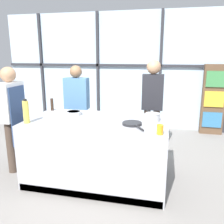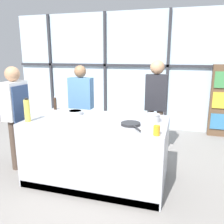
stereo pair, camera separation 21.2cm
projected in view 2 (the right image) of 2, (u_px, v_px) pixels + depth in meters
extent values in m
plane|color=gray|center=(98.00, 178.00, 3.54)|extent=(18.00, 18.00, 0.00)
cube|color=silver|center=(135.00, 71.00, 5.79)|extent=(6.40, 0.04, 2.80)
cube|color=#2D2D33|center=(135.00, 65.00, 5.71)|extent=(6.40, 0.06, 0.06)
cube|color=#2D2D33|center=(51.00, 70.00, 6.38)|extent=(0.06, 0.06, 2.80)
cube|color=#2D2D33|center=(105.00, 71.00, 5.96)|extent=(0.06, 0.06, 2.80)
cube|color=#2D2D33|center=(167.00, 72.00, 5.54)|extent=(0.06, 0.06, 2.80)
cube|color=brown|center=(222.00, 101.00, 5.22)|extent=(0.49, 0.16, 1.59)
cube|color=teal|center=(220.00, 122.00, 5.24)|extent=(0.41, 0.03, 0.35)
cube|color=gold|center=(223.00, 100.00, 5.13)|extent=(0.41, 0.03, 0.35)
cube|color=#A8AAB2|center=(98.00, 150.00, 3.43)|extent=(1.94, 1.07, 0.91)
cube|color=black|center=(142.00, 124.00, 3.15)|extent=(0.52, 0.52, 0.01)
cube|color=black|center=(84.00, 194.00, 3.05)|extent=(1.91, 0.03, 0.10)
cylinder|color=#38383D|center=(131.00, 125.00, 3.07)|extent=(0.13, 0.13, 0.01)
cylinder|color=#38383D|center=(150.00, 127.00, 3.00)|extent=(0.13, 0.13, 0.01)
cylinder|color=#38383D|center=(134.00, 120.00, 3.30)|extent=(0.13, 0.13, 0.01)
cylinder|color=#38383D|center=(152.00, 122.00, 3.24)|extent=(0.13, 0.13, 0.01)
cylinder|color=#47382D|center=(23.00, 141.00, 3.93)|extent=(0.14, 0.14, 0.81)
cylinder|color=#47382D|center=(15.00, 145.00, 3.75)|extent=(0.14, 0.14, 0.81)
cube|color=white|center=(15.00, 100.00, 3.68)|extent=(0.20, 0.44, 0.58)
sphere|color=tan|center=(12.00, 74.00, 3.58)|extent=(0.23, 0.23, 0.23)
cube|color=navy|center=(22.00, 114.00, 3.70)|extent=(0.02, 0.38, 0.89)
cylinder|color=#47382D|center=(87.00, 129.00, 4.58)|extent=(0.14, 0.14, 0.80)
cylinder|color=#47382D|center=(77.00, 128.00, 4.64)|extent=(0.14, 0.14, 0.80)
cube|color=#4C7AAD|center=(81.00, 93.00, 4.45)|extent=(0.45, 0.20, 0.58)
sphere|color=#8C6647|center=(80.00, 71.00, 4.35)|extent=(0.22, 0.22, 0.22)
cylinder|color=#47382D|center=(159.00, 134.00, 4.20)|extent=(0.12, 0.12, 0.86)
cylinder|color=#47382D|center=(150.00, 133.00, 4.24)|extent=(0.12, 0.12, 0.86)
cube|color=#232328|center=(156.00, 93.00, 4.05)|extent=(0.36, 0.16, 0.62)
sphere|color=tan|center=(157.00, 67.00, 3.95)|extent=(0.24, 0.24, 0.24)
cylinder|color=#232326|center=(131.00, 124.00, 3.07)|extent=(0.25, 0.25, 0.03)
cylinder|color=#B26B2D|center=(131.00, 123.00, 3.06)|extent=(0.20, 0.20, 0.01)
cylinder|color=#232326|center=(137.00, 128.00, 2.85)|extent=(0.13, 0.18, 0.02)
cylinder|color=silver|center=(152.00, 118.00, 3.22)|extent=(0.19, 0.19, 0.11)
cylinder|color=silver|center=(153.00, 114.00, 3.21)|extent=(0.20, 0.20, 0.01)
cylinder|color=black|center=(149.00, 112.00, 3.39)|extent=(0.08, 0.17, 0.02)
cylinder|color=white|center=(70.00, 118.00, 3.36)|extent=(0.28, 0.28, 0.01)
cylinder|color=silver|center=(75.00, 113.00, 3.61)|extent=(0.23, 0.23, 0.06)
cylinder|color=#4C4C51|center=(75.00, 111.00, 3.61)|extent=(0.19, 0.19, 0.01)
cylinder|color=#E0CC4C|center=(27.00, 111.00, 3.20)|extent=(0.08, 0.08, 0.30)
cylinder|color=black|center=(26.00, 99.00, 3.16)|extent=(0.04, 0.04, 0.02)
cylinder|color=#332319|center=(55.00, 104.00, 3.92)|extent=(0.05, 0.05, 0.19)
sphere|color=#B2B2B7|center=(55.00, 97.00, 3.89)|extent=(0.03, 0.03, 0.03)
cylinder|color=orange|center=(157.00, 130.00, 2.67)|extent=(0.08, 0.08, 0.11)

